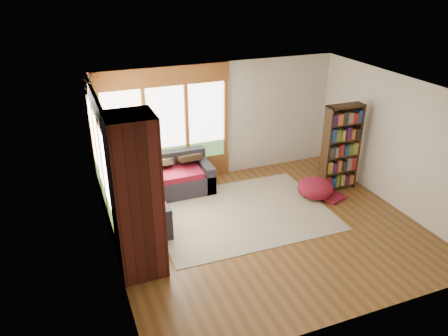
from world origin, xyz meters
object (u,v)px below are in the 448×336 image
object	(u,v)px
pouf	(315,187)
dog_tan	(142,171)
sectional_sofa	(143,191)
dog_brindle	(137,180)
area_rug	(242,213)
brick_chimney	(137,198)
bookshelf	(341,148)

from	to	relation	value
pouf	dog_tan	distance (m)	3.60
sectional_sofa	dog_tan	world-z (taller)	dog_tan
dog_brindle	dog_tan	bearing A→B (deg)	-29.09
area_rug	sectional_sofa	bearing A→B (deg)	148.98
brick_chimney	sectional_sofa	world-z (taller)	brick_chimney
area_rug	dog_tan	bearing A→B (deg)	152.43
brick_chimney	sectional_sofa	distance (m)	2.32
area_rug	bookshelf	size ratio (longest dim) A/B	1.78
area_rug	bookshelf	distance (m)	2.55
bookshelf	pouf	world-z (taller)	bookshelf
dog_brindle	brick_chimney	bearing A→B (deg)	172.94
area_rug	pouf	bearing A→B (deg)	2.02
bookshelf	dog_brindle	xyz separation A→B (m)	(-4.24, 0.47, -0.19)
sectional_sofa	pouf	xyz separation A→B (m)	(3.43, -0.98, -0.09)
area_rug	dog_tan	size ratio (longest dim) A/B	2.91
pouf	dog_tan	bearing A→B (deg)	166.13
bookshelf	dog_brindle	bearing A→B (deg)	173.73
brick_chimney	dog_tan	bearing A→B (deg)	77.19
area_rug	dog_brindle	bearing A→B (deg)	159.46
area_rug	pouf	distance (m)	1.71
sectional_sofa	dog_brindle	bearing A→B (deg)	-116.47
brick_chimney	pouf	distance (m)	4.17
dog_tan	dog_brindle	world-z (taller)	dog_tan
sectional_sofa	bookshelf	size ratio (longest dim) A/B	1.17
sectional_sofa	dog_tan	distance (m)	0.53
dog_tan	area_rug	bearing A→B (deg)	-65.31
dog_tan	dog_brindle	xyz separation A→B (m)	(-0.13, -0.21, -0.07)
sectional_sofa	bookshelf	distance (m)	4.22
brick_chimney	dog_brindle	distance (m)	1.82
dog_tan	dog_brindle	size ratio (longest dim) A/B	1.44
area_rug	dog_tan	world-z (taller)	dog_tan
brick_chimney	dog_tan	distance (m)	2.02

